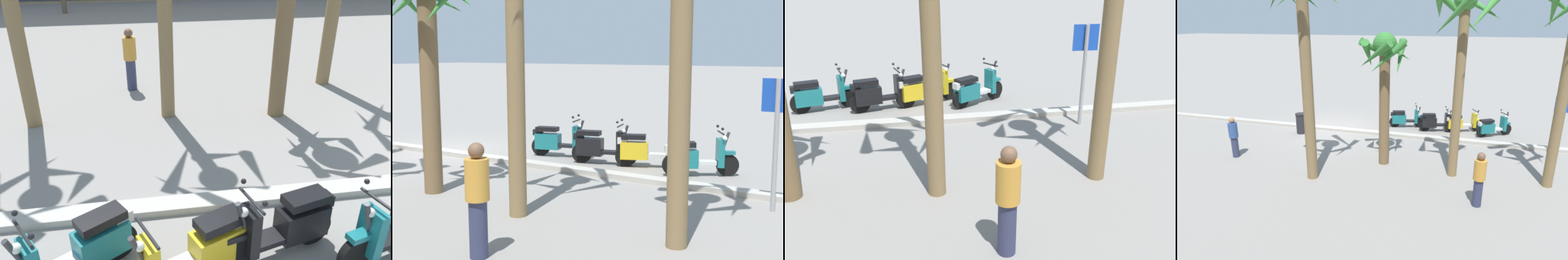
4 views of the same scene
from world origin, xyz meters
The scene contains 6 objects.
scooter_teal_tail_end centered at (-7.47, -0.88, 0.44)m, with size 1.57×1.04×1.17m.
scooter_yellow_lead_nearest centered at (-6.08, -1.14, 0.45)m, with size 1.75×0.89×1.04m.
scooter_black_gap_after_mid centered at (-4.87, -0.88, 0.46)m, with size 1.70×0.72×1.17m.
scooter_teal_second_in_line centered at (-3.38, -1.12, 0.45)m, with size 1.72×0.73×1.17m.
crossing_sign centered at (-9.72, 1.05, 1.50)m, with size 0.60×0.13×2.40m.
pedestrian_by_palm_tree centered at (-6.78, 5.56, 0.86)m, with size 0.34×0.34×1.64m.
Camera 3 is at (-5.44, 10.60, 3.99)m, focal length 40.98 mm.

